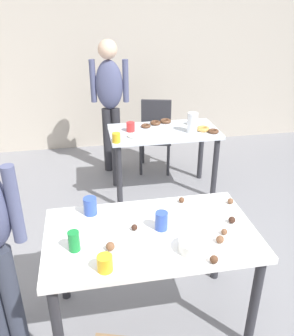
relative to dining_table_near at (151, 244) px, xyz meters
name	(u,v)px	position (x,y,z in m)	size (l,w,h in m)	color
ground_plane	(144,308)	(-0.03, 0.10, -0.65)	(6.40, 6.40, 0.00)	gray
wall_back	(103,56)	(-0.03, 3.30, 0.65)	(6.40, 0.10, 2.60)	#BCB2A3
dining_table_near	(151,244)	(0.00, 0.00, 0.00)	(1.29, 0.74, 0.75)	white
dining_table_far	(164,140)	(0.48, 1.75, -0.02)	(1.16, 0.60, 0.75)	silver
chair_far_table	(156,131)	(0.53, 2.40, -0.15)	(0.49, 0.49, 0.87)	#2D2D33
person_adult_far	(110,96)	(-0.03, 2.41, 0.32)	(0.46, 0.25, 1.61)	#28282D
mixing_bowl	(194,245)	(0.21, -0.22, 0.13)	(0.18, 0.18, 0.07)	white
soda_can	(74,241)	(-0.46, -0.09, 0.16)	(0.07, 0.07, 0.12)	#198438
fork_near	(183,217)	(0.23, 0.12, 0.10)	(0.17, 0.02, 0.01)	silver
cup_near_0	(105,263)	(-0.30, -0.29, 0.14)	(0.08, 0.08, 0.09)	yellow
cup_near_1	(90,206)	(-0.35, 0.27, 0.16)	(0.09, 0.09, 0.12)	#3351B2
cup_near_2	(161,221)	(0.07, 0.02, 0.16)	(0.08, 0.08, 0.12)	#3351B2
cake_ball_0	(220,239)	(0.38, -0.18, 0.12)	(0.05, 0.05, 0.05)	brown
cake_ball_1	(110,246)	(-0.26, -0.13, 0.12)	(0.05, 0.05, 0.05)	brown
cake_ball_2	(230,201)	(0.60, 0.22, 0.12)	(0.04, 0.04, 0.04)	brown
cake_ball_3	(224,232)	(0.43, -0.11, 0.12)	(0.04, 0.04, 0.04)	brown
cake_ball_4	(214,259)	(0.28, -0.34, 0.12)	(0.05, 0.05, 0.05)	brown
cake_ball_5	(134,227)	(-0.10, 0.03, 0.12)	(0.04, 0.04, 0.04)	#3D2319
cake_ball_6	(232,220)	(0.52, 0.00, 0.12)	(0.04, 0.04, 0.04)	#3D2319
cake_ball_7	(182,200)	(0.28, 0.29, 0.12)	(0.04, 0.04, 0.04)	brown
pitcher_far	(192,123)	(0.76, 1.63, 0.20)	(0.11, 0.11, 0.21)	white
cup_far_0	(116,138)	(-0.06, 1.49, 0.15)	(0.08, 0.08, 0.10)	yellow
cup_far_1	(194,120)	(0.84, 1.83, 0.15)	(0.07, 0.07, 0.11)	yellow
cup_far_2	(131,127)	(0.13, 1.77, 0.15)	(0.09, 0.09, 0.10)	red
donut_far_0	(213,131)	(0.97, 1.57, 0.12)	(0.11, 0.11, 0.03)	brown
donut_far_1	(166,121)	(0.55, 1.98, 0.12)	(0.13, 0.13, 0.04)	brown
donut_far_2	(155,123)	(0.43, 1.94, 0.12)	(0.12, 0.12, 0.04)	brown
donut_far_3	(203,129)	(0.89, 1.65, 0.12)	(0.14, 0.14, 0.04)	gold
donut_far_4	(146,126)	(0.31, 1.87, 0.11)	(0.11, 0.11, 0.03)	brown
donut_far_5	(133,136)	(0.13, 1.60, 0.11)	(0.11, 0.11, 0.03)	white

